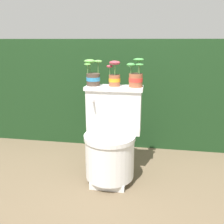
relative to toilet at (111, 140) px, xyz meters
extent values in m
plane|color=brown|center=(0.02, -0.10, -0.34)|extent=(12.00, 12.00, 0.00)
cube|color=#193819|center=(0.02, 1.10, 0.24)|extent=(3.69, 0.90, 1.15)
cube|color=silver|center=(0.00, -0.08, -0.31)|extent=(0.28, 0.31, 0.05)
cylinder|color=silver|center=(0.00, -0.08, -0.12)|extent=(0.40, 0.40, 0.33)
cylinder|color=silver|center=(0.00, -0.08, 0.06)|extent=(0.41, 0.41, 0.04)
cube|color=silver|center=(0.00, 0.15, 0.21)|extent=(0.46, 0.17, 0.38)
cube|color=silver|center=(0.00, 0.15, 0.41)|extent=(0.49, 0.19, 0.03)
cylinder|color=silver|center=(-0.16, 0.04, 0.32)|extent=(0.02, 0.05, 0.02)
cylinder|color=#47382D|center=(-0.18, 0.15, 0.48)|extent=(0.11, 0.11, 0.10)
cylinder|color=#2D84BC|center=(-0.18, 0.15, 0.49)|extent=(0.12, 0.12, 0.03)
cylinder|color=#332319|center=(-0.18, 0.15, 0.53)|extent=(0.10, 0.10, 0.01)
cylinder|color=#4C753D|center=(-0.21, 0.17, 0.58)|extent=(0.01, 0.01, 0.09)
ellipsoid|color=#569342|center=(-0.21, 0.17, 0.63)|extent=(0.10, 0.07, 0.03)
cylinder|color=#4C753D|center=(-0.14, 0.18, 0.58)|extent=(0.01, 0.01, 0.09)
ellipsoid|color=#569342|center=(-0.14, 0.18, 0.63)|extent=(0.07, 0.05, 0.02)
cylinder|color=#4C753D|center=(-0.22, 0.13, 0.57)|extent=(0.01, 0.01, 0.07)
ellipsoid|color=#569342|center=(-0.22, 0.13, 0.61)|extent=(0.06, 0.04, 0.02)
cylinder|color=#9E5638|center=(0.00, 0.16, 0.48)|extent=(0.09, 0.09, 0.10)
cylinder|color=orange|center=(0.00, 0.16, 0.48)|extent=(0.10, 0.10, 0.03)
cylinder|color=#332319|center=(0.00, 0.16, 0.52)|extent=(0.09, 0.09, 0.01)
cylinder|color=#4C753D|center=(0.01, 0.14, 0.57)|extent=(0.01, 0.01, 0.09)
ellipsoid|color=#93333D|center=(0.01, 0.14, 0.63)|extent=(0.09, 0.06, 0.03)
cylinder|color=#4C753D|center=(-0.04, 0.16, 0.56)|extent=(0.01, 0.01, 0.06)
ellipsoid|color=#93333D|center=(-0.04, 0.16, 0.59)|extent=(0.05, 0.04, 0.02)
cylinder|color=#4C753D|center=(0.01, 0.14, 0.57)|extent=(0.01, 0.01, 0.10)
ellipsoid|color=#93333D|center=(0.01, 0.14, 0.63)|extent=(0.08, 0.05, 0.02)
cylinder|color=#9E5638|center=(0.18, 0.14, 0.49)|extent=(0.11, 0.11, 0.11)
cylinder|color=red|center=(0.18, 0.14, 0.49)|extent=(0.11, 0.11, 0.03)
cylinder|color=#332319|center=(0.18, 0.14, 0.54)|extent=(0.10, 0.10, 0.01)
cylinder|color=#4C753D|center=(0.21, 0.12, 0.58)|extent=(0.01, 0.01, 0.07)
ellipsoid|color=#387F38|center=(0.21, 0.12, 0.62)|extent=(0.06, 0.05, 0.02)
cylinder|color=#4C753D|center=(0.20, 0.17, 0.59)|extent=(0.01, 0.01, 0.10)
ellipsoid|color=#387F38|center=(0.20, 0.17, 0.65)|extent=(0.09, 0.06, 0.03)
cylinder|color=#4C753D|center=(0.14, 0.13, 0.57)|extent=(0.01, 0.01, 0.06)
ellipsoid|color=#387F38|center=(0.14, 0.13, 0.61)|extent=(0.07, 0.05, 0.03)
camera|label=1|loc=(0.32, -1.91, 0.81)|focal=40.00mm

